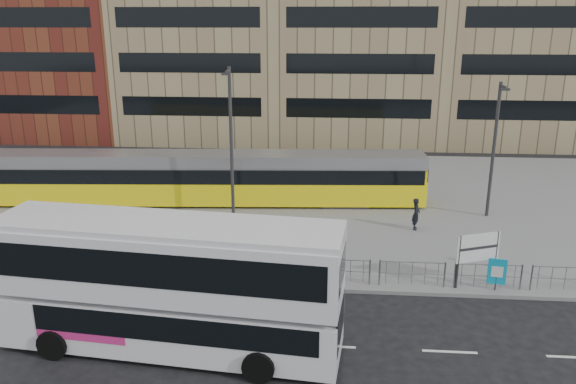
# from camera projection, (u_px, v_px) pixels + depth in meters

# --- Properties ---
(ground) EXTENTS (120.00, 120.00, 0.00)m
(ground) POSITION_uv_depth(u_px,v_px,m) (281.00, 290.00, 22.84)
(ground) COLOR black
(ground) RESTS_ON ground
(plaza) EXTENTS (64.00, 24.00, 0.15)m
(plaza) POSITION_uv_depth(u_px,v_px,m) (299.00, 199.00, 34.26)
(plaza) COLOR gray
(plaza) RESTS_ON ground
(kerb) EXTENTS (64.00, 0.25, 0.17)m
(kerb) POSITION_uv_depth(u_px,v_px,m) (281.00, 288.00, 22.87)
(kerb) COLOR gray
(kerb) RESTS_ON ground
(pedestrian_barrier) EXTENTS (32.07, 0.07, 1.10)m
(pedestrian_barrier) POSITION_uv_depth(u_px,v_px,m) (331.00, 264.00, 22.88)
(pedestrian_barrier) COLOR gray
(pedestrian_barrier) RESTS_ON plaza
(road_markings) EXTENTS (62.00, 0.12, 0.01)m
(road_markings) POSITION_uv_depth(u_px,v_px,m) (299.00, 345.00, 18.95)
(road_markings) COLOR white
(road_markings) RESTS_ON ground
(double_decker_bus) EXTENTS (11.38, 3.69, 4.47)m
(double_decker_bus) POSITION_uv_depth(u_px,v_px,m) (169.00, 282.00, 18.11)
(double_decker_bus) COLOR white
(double_decker_bus) RESTS_ON ground
(tram) EXTENTS (25.76, 4.23, 3.02)m
(tram) POSITION_uv_depth(u_px,v_px,m) (204.00, 178.00, 32.94)
(tram) COLOR yellow
(tram) RESTS_ON plaza
(station_sign) EXTENTS (1.83, 0.79, 2.23)m
(station_sign) POSITION_uv_depth(u_px,v_px,m) (478.00, 250.00, 22.50)
(station_sign) COLOR #2D2D30
(station_sign) RESTS_ON plaza
(ad_panel) EXTENTS (0.72, 0.18, 1.35)m
(ad_panel) POSITION_uv_depth(u_px,v_px,m) (497.00, 272.00, 22.29)
(ad_panel) COLOR #2D2D30
(ad_panel) RESTS_ON plaza
(pedestrian) EXTENTS (0.50, 0.67, 1.67)m
(pedestrian) POSITION_uv_depth(u_px,v_px,m) (416.00, 214.00, 28.87)
(pedestrian) COLOR black
(pedestrian) RESTS_ON plaza
(traffic_light_west) EXTENTS (0.22, 0.24, 3.10)m
(traffic_light_west) POSITION_uv_depth(u_px,v_px,m) (120.00, 232.00, 23.22)
(traffic_light_west) COLOR #2D2D30
(traffic_light_west) RESTS_ON plaza
(lamp_post_west) EXTENTS (0.45, 1.04, 8.16)m
(lamp_post_west) POSITION_uv_depth(u_px,v_px,m) (231.00, 139.00, 29.24)
(lamp_post_west) COLOR #2D2D30
(lamp_post_west) RESTS_ON plaza
(lamp_post_east) EXTENTS (0.45, 1.04, 7.35)m
(lamp_post_east) POSITION_uv_depth(u_px,v_px,m) (495.00, 145.00, 29.90)
(lamp_post_east) COLOR #2D2D30
(lamp_post_east) RESTS_ON plaza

